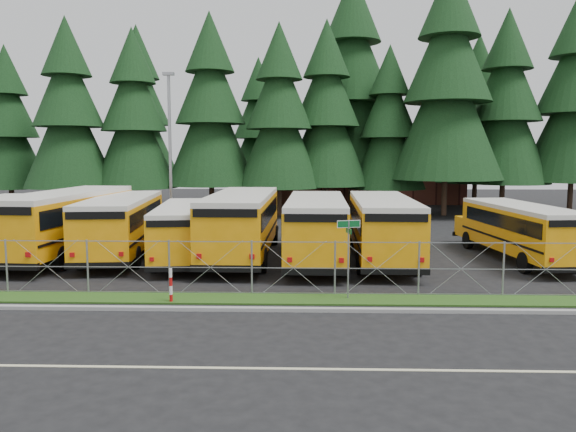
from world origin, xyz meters
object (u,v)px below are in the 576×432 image
Objects in this scene: bus_1 at (70,224)px; bus_2 at (124,226)px; bus_5 at (316,229)px; bus_6 at (382,229)px; bus_4 at (243,225)px; light_standard at (170,147)px; bus_3 at (185,232)px; bus_east at (517,232)px; striped_bollard at (171,286)px; street_sign at (348,242)px.

bus_2 is at bearing 4.97° from bus_1.
bus_5 is at bearing -0.54° from bus_1.
bus_1 is at bearing 179.43° from bus_6.
bus_4 reaches higher than bus_6.
bus_3 is at bearing -72.84° from light_standard.
bus_east is 16.92m from striped_bollard.
striped_bollard is at bearing -174.10° from street_sign.
bus_4 is at bearing 120.00° from street_sign.
bus_2 is 13.34m from street_sign.
light_standard reaches higher than street_sign.
bus_east is 8.57× the size of striped_bollard.
bus_1 is 10.33× the size of striped_bollard.
striped_bollard is at bearing -133.88° from bus_6.
bus_5 is 7.31m from street_sign.
street_sign is at bearing -144.22° from bus_east.
light_standard is at bearing 103.23° from striped_bollard.
bus_6 is at bearing -3.11° from bus_4.
bus_5 is (3.58, -0.64, -0.08)m from bus_4.
striped_bollard is (-14.76, -8.24, -0.75)m from bus_east.
bus_4 is 10.16× the size of striped_bollard.
bus_5 is at bearing 176.76° from bus_east.
bus_5 is at bearing -44.68° from light_standard.
striped_bollard is (4.45, -8.77, -0.89)m from bus_2.
light_standard is (-3.96, 16.85, 4.90)m from striped_bollard.
bus_4 is 1.05× the size of bus_6.
bus_3 reaches higher than striped_bollard.
bus_1 is at bearing -111.14° from light_standard.
bus_1 is at bearing 129.26° from striped_bollard.
bus_4 reaches higher than bus_east.
bus_4 is (8.67, -0.20, -0.03)m from bus_1.
striped_bollard is at bearing -69.41° from bus_2.
bus_2 is 3.37m from bus_3.
bus_1 is 1.22× the size of bus_3.
bus_east is at bearing 3.70° from bus_5.
bus_1 is 12.27m from bus_5.
street_sign is (7.30, -7.27, 0.70)m from bus_3.
light_standard reaches higher than bus_3.
bus_4 is 1.20× the size of light_standard.
bus_5 is at bearing -11.75° from bus_2.
bus_3 is 2.83m from bus_4.
bus_3 is 8.46× the size of striped_bollard.
bus_2 is at bearing 172.90° from bus_east.
bus_4 reaches higher than bus_3.
bus_1 is 1.07× the size of bus_5.
bus_3 is 15.97m from bus_east.
bus_5 is at bearing -174.69° from bus_6.
bus_2 is 9.88m from striped_bollard.
striped_bollard is at bearing -47.34° from bus_1.
bus_east is at bearing 29.16° from striped_bollard.
bus_4 is at bearing 79.63° from striped_bollard.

